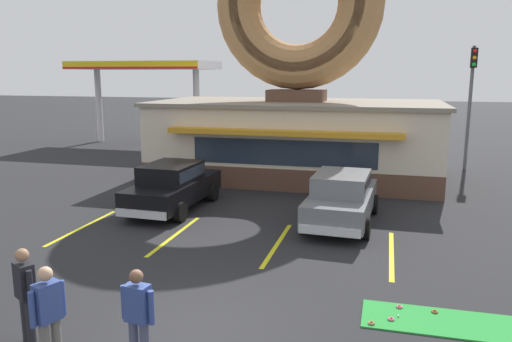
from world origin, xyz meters
TOP-DOWN VIEW (x-y plane):
  - ground_plane at (0.00, 0.00)m, footprint 160.00×160.00m
  - donut_shop_building at (-0.59, 13.94)m, footprint 12.30×6.75m
  - putting_mat at (4.62, 1.54)m, footprint 3.30×1.13m
  - mini_donut_near_left at (3.16, 1.11)m, footprint 0.13×0.13m
  - mini_donut_near_right at (3.51, 1.36)m, footprint 0.13×0.13m
  - mini_donut_mid_centre at (3.67, 1.92)m, footprint 0.13×0.13m
  - mini_donut_mid_right at (4.33, 1.88)m, footprint 0.13×0.13m
  - golf_ball at (3.64, 1.52)m, footprint 0.04×0.04m
  - car_grey at (2.03, 7.39)m, footprint 2.15×4.64m
  - car_black at (-3.65, 7.58)m, footprint 2.10×4.62m
  - pedestrian_blue_sweater_man at (-1.62, -1.59)m, footprint 0.36×0.56m
  - pedestrian_hooded_kid at (-2.50, -1.02)m, footprint 0.53×0.40m
  - pedestrian_leather_jacket_man at (-0.32, -1.19)m, footprint 0.59×0.29m
  - trash_bin at (-5.76, 11.08)m, footprint 0.57×0.57m
  - traffic_light_pole at (6.98, 17.68)m, footprint 0.28×0.47m
  - gas_station_canopy at (-12.01, 22.24)m, footprint 9.00×4.46m
  - parking_stripe_far_left at (-5.46, 5.00)m, footprint 0.12×3.60m
  - parking_stripe_left at (-2.46, 5.00)m, footprint 0.12×3.60m
  - parking_stripe_mid_left at (0.54, 5.00)m, footprint 0.12×3.60m
  - parking_stripe_centre at (3.54, 5.00)m, footprint 0.12×3.60m

SIDE VIEW (x-z plane):
  - ground_plane at x=0.00m, z-range 0.00..0.00m
  - parking_stripe_far_left at x=-5.46m, z-range 0.00..0.01m
  - parking_stripe_left at x=-2.46m, z-range 0.00..0.01m
  - parking_stripe_mid_left at x=0.54m, z-range 0.00..0.01m
  - parking_stripe_centre at x=3.54m, z-range 0.00..0.01m
  - putting_mat at x=4.62m, z-range 0.00..0.03m
  - mini_donut_near_left at x=3.16m, z-range 0.03..0.07m
  - mini_donut_near_right at x=3.51m, z-range 0.03..0.07m
  - mini_donut_mid_centre at x=3.67m, z-range 0.03..0.07m
  - mini_donut_mid_right at x=4.33m, z-range 0.03..0.07m
  - golf_ball at x=3.64m, z-range 0.03..0.07m
  - trash_bin at x=-5.76m, z-range 0.01..0.99m
  - car_grey at x=2.03m, z-range 0.07..1.67m
  - car_black at x=-3.65m, z-range 0.07..1.67m
  - pedestrian_leather_jacket_man at x=-0.32m, z-range 0.09..1.73m
  - pedestrian_blue_sweater_man at x=-1.62m, z-range 0.10..1.81m
  - pedestrian_hooded_kid at x=-2.50m, z-range 0.10..1.81m
  - traffic_light_pole at x=6.98m, z-range 0.81..6.61m
  - donut_shop_building at x=-0.59m, z-range -1.74..9.22m
  - gas_station_canopy at x=-12.01m, z-range 2.21..7.51m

